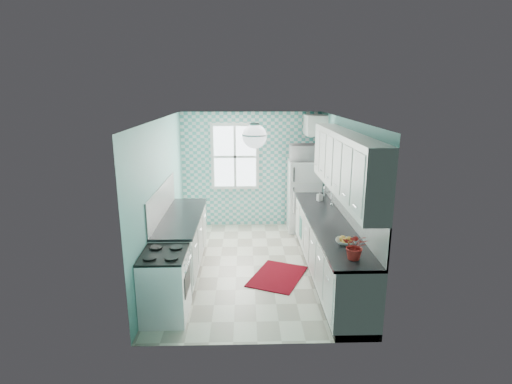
{
  "coord_description": "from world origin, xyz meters",
  "views": [
    {
      "loc": [
        -0.14,
        -6.36,
        2.95
      ],
      "look_at": [
        0.05,
        0.25,
        1.25
      ],
      "focal_mm": 28.0,
      "sensor_mm": 36.0,
      "label": 1
    }
  ],
  "objects_px": {
    "ceiling_light": "(255,136)",
    "stove": "(165,284)",
    "potted_plant": "(356,246)",
    "microwave": "(305,152)",
    "sink": "(321,207)",
    "fruit_bowl": "(345,242)",
    "fridge": "(304,196)"
  },
  "relations": [
    {
      "from": "stove",
      "to": "potted_plant",
      "type": "bearing_deg",
      "value": -5.27
    },
    {
      "from": "ceiling_light",
      "to": "microwave",
      "type": "bearing_deg",
      "value": 66.91
    },
    {
      "from": "potted_plant",
      "to": "stove",
      "type": "bearing_deg",
      "value": 171.8
    },
    {
      "from": "sink",
      "to": "fruit_bowl",
      "type": "distance_m",
      "value": 1.78
    },
    {
      "from": "sink",
      "to": "potted_plant",
      "type": "relative_size",
      "value": 1.56
    },
    {
      "from": "sink",
      "to": "fridge",
      "type": "bearing_deg",
      "value": 92.58
    },
    {
      "from": "sink",
      "to": "potted_plant",
      "type": "bearing_deg",
      "value": -91.31
    },
    {
      "from": "ceiling_light",
      "to": "fruit_bowl",
      "type": "xyz_separation_m",
      "value": [
        1.2,
        -0.59,
        -1.35
      ]
    },
    {
      "from": "fruit_bowl",
      "to": "potted_plant",
      "type": "height_order",
      "value": "potted_plant"
    },
    {
      "from": "potted_plant",
      "to": "microwave",
      "type": "relative_size",
      "value": 0.56
    },
    {
      "from": "sink",
      "to": "potted_plant",
      "type": "height_order",
      "value": "sink"
    },
    {
      "from": "ceiling_light",
      "to": "fridge",
      "type": "bearing_deg",
      "value": 66.91
    },
    {
      "from": "potted_plant",
      "to": "microwave",
      "type": "bearing_deg",
      "value": 91.4
    },
    {
      "from": "fridge",
      "to": "microwave",
      "type": "relative_size",
      "value": 2.51
    },
    {
      "from": "ceiling_light",
      "to": "potted_plant",
      "type": "xyz_separation_m",
      "value": [
        1.2,
        -1.08,
        -1.21
      ]
    },
    {
      "from": "fridge",
      "to": "fruit_bowl",
      "type": "height_order",
      "value": "fridge"
    },
    {
      "from": "sink",
      "to": "potted_plant",
      "type": "distance_m",
      "value": 2.27
    },
    {
      "from": "ceiling_light",
      "to": "sink",
      "type": "bearing_deg",
      "value": 44.66
    },
    {
      "from": "fridge",
      "to": "microwave",
      "type": "distance_m",
      "value": 0.93
    },
    {
      "from": "ceiling_light",
      "to": "microwave",
      "type": "height_order",
      "value": "ceiling_light"
    },
    {
      "from": "ceiling_light",
      "to": "stove",
      "type": "bearing_deg",
      "value": -148.64
    },
    {
      "from": "fridge",
      "to": "microwave",
      "type": "xyz_separation_m",
      "value": [
        0.0,
        0.0,
        0.93
      ]
    },
    {
      "from": "fridge",
      "to": "microwave",
      "type": "bearing_deg",
      "value": 55.38
    },
    {
      "from": "microwave",
      "to": "potted_plant",
      "type": "bearing_deg",
      "value": 87.54
    },
    {
      "from": "fridge",
      "to": "ceiling_light",
      "type": "bearing_deg",
      "value": -112.19
    },
    {
      "from": "potted_plant",
      "to": "microwave",
      "type": "height_order",
      "value": "microwave"
    },
    {
      "from": "fridge",
      "to": "sink",
      "type": "xyz_separation_m",
      "value": [
        0.09,
        -1.41,
        0.17
      ]
    },
    {
      "from": "fruit_bowl",
      "to": "microwave",
      "type": "bearing_deg",
      "value": 91.62
    },
    {
      "from": "microwave",
      "to": "stove",
      "type": "bearing_deg",
      "value": 51.43
    },
    {
      "from": "stove",
      "to": "sink",
      "type": "xyz_separation_m",
      "value": [
        2.4,
        1.92,
        0.47
      ]
    },
    {
      "from": "fruit_bowl",
      "to": "potted_plant",
      "type": "relative_size",
      "value": 0.75
    },
    {
      "from": "fridge",
      "to": "potted_plant",
      "type": "relative_size",
      "value": 4.44
    }
  ]
}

